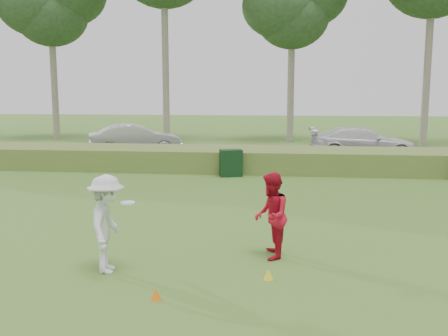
# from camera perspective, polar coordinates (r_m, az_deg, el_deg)

# --- Properties ---
(ground) EXTENTS (120.00, 120.00, 0.00)m
(ground) POSITION_cam_1_polar(r_m,az_deg,el_deg) (9.56, -2.85, -11.41)
(ground) COLOR #3A6521
(ground) RESTS_ON ground
(reed_strip) EXTENTS (80.00, 3.00, 0.90)m
(reed_strip) POSITION_cam_1_polar(r_m,az_deg,el_deg) (21.10, 2.53, 1.01)
(reed_strip) COLOR #536C2B
(reed_strip) RESTS_ON ground
(park_road) EXTENTS (80.00, 6.00, 0.06)m
(park_road) POSITION_cam_1_polar(r_m,az_deg,el_deg) (26.10, 3.33, 1.57)
(park_road) COLOR #2D2D2D
(park_road) RESTS_ON ground
(tree_2) EXTENTS (6.50, 6.50, 12.00)m
(tree_2) POSITION_cam_1_polar(r_m,az_deg,el_deg) (36.77, -19.24, 17.18)
(tree_2) COLOR gray
(tree_2) RESTS_ON ground
(tree_4) EXTENTS (6.24, 6.24, 11.50)m
(tree_4) POSITION_cam_1_polar(r_m,az_deg,el_deg) (33.77, 7.82, 17.73)
(tree_4) COLOR gray
(tree_4) RESTS_ON ground
(player_white) EXTENTS (0.95, 1.25, 1.81)m
(player_white) POSITION_cam_1_polar(r_m,az_deg,el_deg) (9.38, -13.23, -6.23)
(player_white) COLOR silver
(player_white) RESTS_ON ground
(player_red) EXTENTS (0.67, 0.85, 1.72)m
(player_red) POSITION_cam_1_polar(r_m,az_deg,el_deg) (9.95, 5.41, -5.45)
(player_red) COLOR #B80F25
(player_red) RESTS_ON ground
(cone_orange) EXTENTS (0.18, 0.18, 0.19)m
(cone_orange) POSITION_cam_1_polar(r_m,az_deg,el_deg) (8.27, -7.79, -14.08)
(cone_orange) COLOR orange
(cone_orange) RESTS_ON ground
(cone_yellow) EXTENTS (0.18, 0.18, 0.19)m
(cone_yellow) POSITION_cam_1_polar(r_m,az_deg,el_deg) (9.04, 5.10, -11.99)
(cone_yellow) COLOR yellow
(cone_yellow) RESTS_ON ground
(utility_cabinet) EXTENTS (0.96, 0.75, 1.05)m
(utility_cabinet) POSITION_cam_1_polar(r_m,az_deg,el_deg) (19.43, 0.80, 0.58)
(utility_cabinet) COLOR black
(utility_cabinet) RESTS_ON ground
(car_mid) EXTENTS (4.97, 3.33, 1.55)m
(car_mid) POSITION_cam_1_polar(r_m,az_deg,el_deg) (26.22, -10.08, 3.25)
(car_mid) COLOR #B7B7BB
(car_mid) RESTS_ON park_road
(car_right) EXTENTS (5.20, 2.22, 1.49)m
(car_right) POSITION_cam_1_polar(r_m,az_deg,el_deg) (25.43, 15.53, 2.84)
(car_right) COLOR silver
(car_right) RESTS_ON park_road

